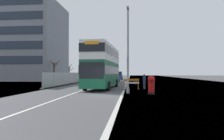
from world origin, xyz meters
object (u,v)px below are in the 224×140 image
Objects in this scene: car_far_side at (107,76)px; car_receding_far at (119,76)px; car_receding_mid at (97,77)px; red_pillar_postbox at (151,84)px; lamppost_foreground at (128,53)px; car_oncoming_near at (114,77)px; double_decker_bus at (103,66)px; roadworks_barrier at (131,83)px; pedestrian_at_kerb at (144,81)px.

car_receding_far is at bearing -66.13° from car_far_side.
red_pillar_postbox is at bearing -71.54° from car_receding_mid.
car_far_side is at bearing 89.41° from car_receding_mid.
lamppost_foreground is 21.64m from car_oncoming_near.
car_far_side is at bearing 113.87° from car_receding_far.
roadworks_barrier is (3.46, -1.59, -1.96)m from double_decker_bus.
lamppost_foreground is at bearing -85.35° from car_receding_far.
pedestrian_at_kerb is at bearing 37.13° from roadworks_barrier.
car_oncoming_near is 2.25× the size of pedestrian_at_kerb.
car_far_side is (-7.25, 46.31, -2.72)m from lamppost_foreground.
red_pillar_postbox is at bearing -82.31° from car_receding_far.
red_pillar_postbox is 0.94× the size of pedestrian_at_kerb.
lamppost_foreground is 1.92× the size of car_receding_far.
car_oncoming_near reaches higher than car_receding_far.
pedestrian_at_kerb is at bearing -5.37° from double_decker_bus.
roadworks_barrier is 32.63m from car_receding_far.
lamppost_foreground is at bearing -75.01° from car_receding_mid.
car_far_side is at bearing 101.21° from red_pillar_postbox.
car_oncoming_near is at bearing 89.57° from double_decker_bus.
lamppost_foreground reaches higher than car_oncoming_near.
pedestrian_at_kerb is (4.95, -0.46, -1.85)m from double_decker_bus.
lamppost_foreground is 3.60m from red_pillar_postbox.
lamppost_foreground is 5.18m from roadworks_barrier.
red_pillar_postbox is 0.93× the size of roadworks_barrier.
red_pillar_postbox is 0.42× the size of car_oncoming_near.
lamppost_foreground is at bearing -94.43° from roadworks_barrier.
lamppost_foreground reaches higher than double_decker_bus.
pedestrian_at_kerb is at bearing -81.29° from car_receding_far.
car_receding_mid is at bearing -90.59° from car_far_side.
roadworks_barrier is (-1.74, 4.90, -0.13)m from red_pillar_postbox.
car_far_side is (-4.12, 40.51, -1.69)m from double_decker_bus.
car_receding_far is (-2.98, 36.67, -2.70)m from lamppost_foreground.
pedestrian_at_kerb is (4.83, -15.92, -0.19)m from car_oncoming_near.
car_receding_far reaches higher than red_pillar_postbox.
pedestrian_at_kerb reaches higher than red_pillar_postbox.
double_decker_bus is 2.73× the size of car_receding_far.
lamppost_foreground is 4.58× the size of pedestrian_at_kerb.
car_receding_far reaches higher than car_receding_mid.
car_oncoming_near is at bearing 106.88° from pedestrian_at_kerb.
double_decker_bus is at bearing 118.32° from lamppost_foreground.
red_pillar_postbox is at bearing -76.98° from car_oncoming_near.
pedestrian_at_kerb is at bearing -73.12° from car_oncoming_near.
pedestrian_at_kerb is (1.49, 1.13, 0.11)m from roadworks_barrier.
red_pillar_postbox is at bearing -51.35° from double_decker_bus.
lamppost_foreground is (3.13, -5.81, 1.03)m from double_decker_bus.
car_oncoming_near is (-3.34, 17.05, 0.30)m from roadworks_barrier.
car_receding_far is (0.15, 30.86, -1.67)m from double_decker_bus.
roadworks_barrier is at bearing -84.18° from car_receding_far.
red_pillar_postbox is 37.69m from car_receding_far.
car_oncoming_near is 16.64m from pedestrian_at_kerb.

